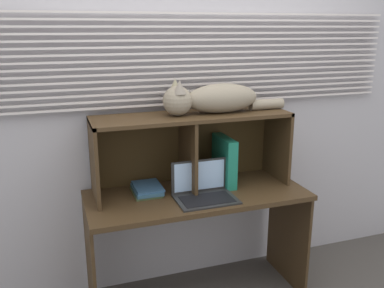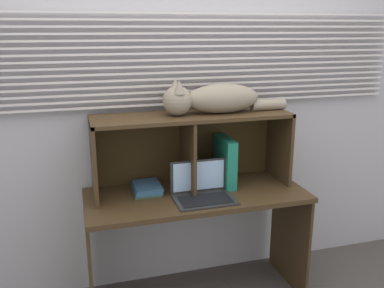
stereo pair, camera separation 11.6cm
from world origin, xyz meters
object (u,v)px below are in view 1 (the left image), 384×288
Objects in this scene: laptop at (204,191)px; binder_upright at (224,161)px; cat at (212,99)px; book_stack at (147,189)px.

laptop is 1.14× the size of binder_upright.
binder_upright reaches higher than laptop.
cat reaches higher than binder_upright.
cat is 0.55m from laptop.
laptop is at bearing -122.45° from cat.
laptop is 0.29m from binder_upright.
laptop is 0.35m from book_stack.
cat is 2.56× the size of binder_upright.
laptop is (-0.11, -0.18, -0.51)m from cat.
binder_upright is at bearing 0.00° from cat.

